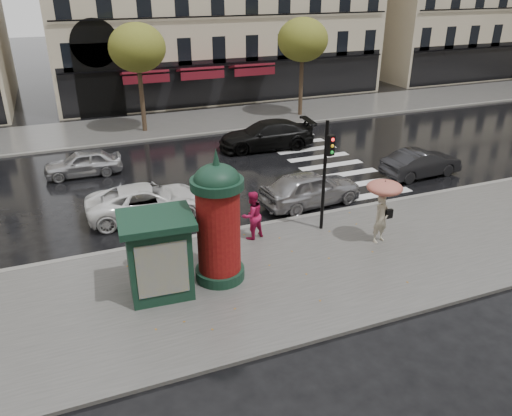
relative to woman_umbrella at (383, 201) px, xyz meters
name	(u,v)px	position (x,y,z in m)	size (l,w,h in m)	color
ground	(297,262)	(-3.41, -0.09, -1.74)	(160.00, 160.00, 0.00)	black
near_sidewalk	(304,268)	(-3.41, -0.59, -1.68)	(90.00, 7.00, 0.12)	#474744
far_sidewalk	(172,124)	(-3.41, 18.91, -1.68)	(90.00, 6.00, 0.12)	#474744
near_kerb	(264,225)	(-3.41, 2.91, -1.67)	(90.00, 0.25, 0.14)	slate
far_kerb	(183,136)	(-3.41, 15.91, -1.67)	(90.00, 0.25, 0.14)	slate
zebra_crossing	(319,157)	(2.59, 9.51, -1.73)	(3.60, 11.75, 0.01)	silver
tree_far_left	(137,48)	(-5.41, 17.91, 3.43)	(3.40, 3.40, 6.64)	#38281C
tree_far_right	(303,40)	(5.59, 17.91, 3.43)	(3.40, 3.40, 6.64)	#38281C
woman_umbrella	(383,201)	(0.00, 0.00, 0.00)	(1.28, 1.28, 2.46)	#BEB49C
woman_red	(252,215)	(-4.28, 1.99, -0.69)	(0.90, 0.70, 1.86)	#B9164C
man_burgundy	(148,245)	(-8.28, 1.09, -0.65)	(0.95, 0.62, 1.94)	#541015
morris_column	(218,219)	(-6.23, -0.15, 0.49)	(1.64, 1.64, 4.41)	#133123
traffic_light	(326,166)	(-1.48, 1.63, 0.99)	(0.30, 0.42, 4.30)	black
newsstand	(159,254)	(-8.18, -0.29, -0.27)	(2.29, 1.97, 2.61)	#133123
car_silver	(311,188)	(-0.74, 4.11, -0.97)	(1.81, 4.51, 1.54)	#9A9A9E
car_darkgrey	(421,163)	(5.93, 5.13, -1.06)	(1.43, 4.11, 1.35)	black
car_white	(148,201)	(-7.51, 5.51, -1.06)	(2.26, 4.90, 1.36)	white
car_black	(266,135)	(0.52, 12.03, -0.95)	(2.22, 5.46, 1.58)	black
car_far_silver	(83,163)	(-9.61, 11.44, -1.10)	(1.51, 3.75, 1.28)	#B7B8BD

